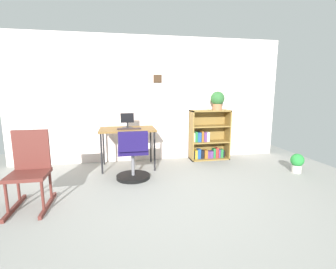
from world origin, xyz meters
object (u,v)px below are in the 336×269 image
rocking_chair (30,169)px  potted_plant_floor (297,162)px  keyboard (129,129)px  bookshelf_low (208,138)px  desk (128,132)px  office_chair (133,158)px  monitor (127,121)px  potted_plant_on_shelf (218,100)px

rocking_chair → potted_plant_floor: 3.93m
keyboard → bookshelf_low: (1.55, 0.38, -0.28)m
desk → bookshelf_low: bookshelf_low is taller
keyboard → office_chair: bearing=-86.9°
monitor → keyboard: (0.02, -0.15, -0.11)m
rocking_chair → office_chair: bearing=27.4°
bookshelf_low → rocking_chair: bearing=-150.9°
keyboard → rocking_chair: size_ratio=0.44×
potted_plant_on_shelf → office_chair: bearing=-153.3°
desk → office_chair: bearing=-85.1°
office_chair → potted_plant_floor: office_chair is taller
monitor → potted_plant_floor: size_ratio=0.82×
monitor → office_chair: monitor is taller
bookshelf_low → potted_plant_floor: size_ratio=3.05×
keyboard → rocking_chair: rocking_chair is taller
desk → potted_plant_on_shelf: size_ratio=2.66×
potted_plant_on_shelf → rocking_chair: bearing=-153.0°
desk → keyboard: bearing=-76.5°
monitor → potted_plant_floor: (2.73, -0.86, -0.65)m
desk → rocking_chair: (-1.17, -1.25, -0.19)m
office_chair → bookshelf_low: size_ratio=0.80×
monitor → potted_plant_floor: 2.94m
office_chair → potted_plant_on_shelf: size_ratio=2.18×
desk → office_chair: (0.05, -0.62, -0.31)m
monitor → keyboard: size_ratio=0.66×
desk → monitor: (0.00, 0.04, 0.18)m
rocking_chair → potted_plant_on_shelf: potted_plant_on_shelf is taller
potted_plant_floor → monitor: bearing=162.5°
desk → rocking_chair: 1.72m
desk → potted_plant_floor: size_ratio=2.96×
monitor → bookshelf_low: 1.64m
keyboard → potted_plant_on_shelf: bearing=10.9°
potted_plant_floor → bookshelf_low: bearing=136.6°
desk → bookshelf_low: size_ratio=0.97×
monitor → keyboard: bearing=-81.5°
keyboard → monitor: bearing=98.5°
monitor → rocking_chair: (-1.17, -1.29, -0.37)m
office_chair → desk: bearing=94.9°
potted_plant_on_shelf → keyboard: bearing=-169.1°
bookshelf_low → keyboard: bearing=-166.2°
monitor → rocking_chair: 1.78m
desk → bookshelf_low: 1.62m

